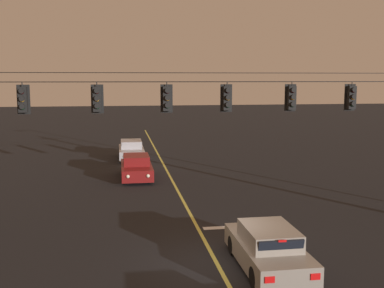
# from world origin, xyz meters

# --- Properties ---
(ground_plane) EXTENTS (180.00, 180.00, 0.00)m
(ground_plane) POSITION_xyz_m (0.00, 0.00, 0.00)
(ground_plane) COLOR black
(lane_centre_stripe) EXTENTS (0.14, 60.00, 0.01)m
(lane_centre_stripe) POSITION_xyz_m (0.00, 10.16, 0.00)
(lane_centre_stripe) COLOR #D1C64C
(lane_centre_stripe) RESTS_ON ground
(stop_bar_paint) EXTENTS (3.40, 0.36, 0.01)m
(stop_bar_paint) POSITION_xyz_m (1.90, 3.56, 0.00)
(stop_bar_paint) COLOR silver
(stop_bar_paint) RESTS_ON ground
(signal_span_assembly) EXTENTS (19.70, 0.32, 7.23)m
(signal_span_assembly) POSITION_xyz_m (0.00, 4.16, 3.77)
(signal_span_assembly) COLOR #38281C
(signal_span_assembly) RESTS_ON ground
(traffic_light_leftmost) EXTENTS (0.48, 0.41, 1.22)m
(traffic_light_leftmost) POSITION_xyz_m (-6.60, 4.14, 5.18)
(traffic_light_leftmost) COLOR black
(traffic_light_left_inner) EXTENTS (0.48, 0.41, 1.22)m
(traffic_light_left_inner) POSITION_xyz_m (-3.85, 4.14, 5.18)
(traffic_light_left_inner) COLOR black
(traffic_light_centre) EXTENTS (0.48, 0.41, 1.22)m
(traffic_light_centre) POSITION_xyz_m (-1.16, 4.14, 5.18)
(traffic_light_centre) COLOR black
(traffic_light_right_inner) EXTENTS (0.48, 0.41, 1.22)m
(traffic_light_right_inner) POSITION_xyz_m (1.27, 4.14, 5.18)
(traffic_light_right_inner) COLOR black
(traffic_light_rightmost) EXTENTS (0.48, 0.41, 1.22)m
(traffic_light_rightmost) POSITION_xyz_m (3.98, 4.14, 5.18)
(traffic_light_rightmost) COLOR black
(traffic_light_far_right) EXTENTS (0.48, 0.41, 1.22)m
(traffic_light_far_right) POSITION_xyz_m (6.61, 4.14, 5.18)
(traffic_light_far_right) COLOR black
(car_waiting_near_lane) EXTENTS (1.80, 4.33, 1.39)m
(car_waiting_near_lane) POSITION_xyz_m (1.50, -0.69, 0.65)
(car_waiting_near_lane) COLOR gray
(car_waiting_near_lane) RESTS_ON ground
(car_oncoming_lead) EXTENTS (1.80, 4.42, 1.39)m
(car_oncoming_lead) POSITION_xyz_m (-2.05, 13.68, 0.65)
(car_oncoming_lead) COLOR maroon
(car_oncoming_lead) RESTS_ON ground
(car_oncoming_trailing) EXTENTS (1.80, 4.42, 1.39)m
(car_oncoming_trailing) POSITION_xyz_m (-2.15, 20.60, 0.65)
(car_oncoming_trailing) COLOR #A5A5AD
(car_oncoming_trailing) RESTS_ON ground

